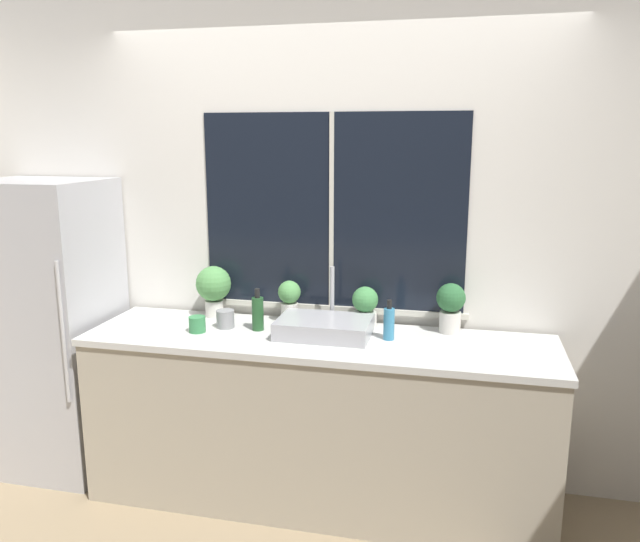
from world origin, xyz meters
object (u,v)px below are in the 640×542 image
at_px(potted_plant_far_left, 214,286).
at_px(potted_plant_center_right, 365,306).
at_px(refrigerator, 49,327).
at_px(mug_grey, 225,319).
at_px(sink, 324,327).
at_px(bottle_tall, 258,313).
at_px(potted_plant_far_right, 451,305).
at_px(soap_bottle, 389,323).
at_px(mug_green, 197,324).
at_px(potted_plant_center_left, 289,299).

xyz_separation_m(potted_plant_far_left, potted_plant_center_right, (0.87, 0.00, -0.06)).
height_order(refrigerator, mug_grey, refrigerator).
xyz_separation_m(sink, potted_plant_far_left, (-0.69, 0.20, 0.13)).
bearing_deg(bottle_tall, mug_grey, 179.85).
bearing_deg(mug_grey, refrigerator, -179.21).
height_order(potted_plant_far_right, bottle_tall, potted_plant_far_right).
relative_size(refrigerator, sink, 3.54).
xyz_separation_m(potted_plant_far_right, soap_bottle, (-0.30, -0.19, -0.06)).
xyz_separation_m(potted_plant_center_right, mug_green, (-0.85, -0.29, -0.07)).
bearing_deg(mug_green, potted_plant_center_left, 34.83).
xyz_separation_m(refrigerator, sink, (1.64, 0.00, 0.12)).
bearing_deg(potted_plant_center_right, mug_green, -160.85).
bearing_deg(potted_plant_far_right, potted_plant_center_left, -180.00).
height_order(refrigerator, potted_plant_far_right, refrigerator).
xyz_separation_m(potted_plant_center_left, potted_plant_center_right, (0.42, 0.00, -0.02)).
height_order(sink, potted_plant_center_right, sink).
xyz_separation_m(potted_plant_center_right, mug_grey, (-0.73, -0.19, -0.07)).
bearing_deg(sink, potted_plant_center_right, 47.61).
distance_m(refrigerator, mug_grey, 1.09).
height_order(sink, bottle_tall, sink).
bearing_deg(mug_green, potted_plant_far_right, 12.76).
relative_size(bottle_tall, mug_grey, 2.36).
bearing_deg(potted_plant_center_right, potted_plant_far_right, 0.00).
relative_size(potted_plant_far_left, potted_plant_center_left, 1.26).
bearing_deg(bottle_tall, mug_green, -160.39).
bearing_deg(potted_plant_far_left, soap_bottle, -10.35).
xyz_separation_m(refrigerator, potted_plant_center_right, (1.82, 0.20, 0.19)).
height_order(potted_plant_far_right, mug_green, potted_plant_far_right).
bearing_deg(potted_plant_center_left, potted_plant_center_right, 0.00).
relative_size(potted_plant_center_right, mug_green, 2.54).
xyz_separation_m(refrigerator, mug_green, (0.97, -0.09, 0.11)).
bearing_deg(potted_plant_center_left, bottle_tall, -123.12).
relative_size(potted_plant_center_right, bottle_tall, 0.98).
xyz_separation_m(bottle_tall, mug_grey, (-0.18, 0.00, -0.05)).
relative_size(refrigerator, potted_plant_far_left, 5.78).
bearing_deg(mug_green, potted_plant_center_right, 19.15).
bearing_deg(potted_plant_center_left, potted_plant_far_left, 180.00).
xyz_separation_m(refrigerator, potted_plant_far_left, (0.95, 0.20, 0.25)).
relative_size(potted_plant_far_left, soap_bottle, 1.41).
relative_size(potted_plant_far_right, soap_bottle, 1.27).
distance_m(refrigerator, soap_bottle, 1.98).
xyz_separation_m(sink, soap_bottle, (0.33, 0.01, 0.04)).
relative_size(potted_plant_center_left, bottle_tall, 1.02).
distance_m(potted_plant_center_left, potted_plant_far_right, 0.88).
bearing_deg(mug_grey, bottle_tall, -0.15).
relative_size(potted_plant_far_left, potted_plant_center_right, 1.32).
bearing_deg(sink, potted_plant_far_right, 17.35).
xyz_separation_m(potted_plant_far_left, mug_green, (0.03, -0.29, -0.14)).
bearing_deg(potted_plant_center_right, soap_bottle, -50.77).
bearing_deg(potted_plant_far_left, refrigerator, -167.98).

